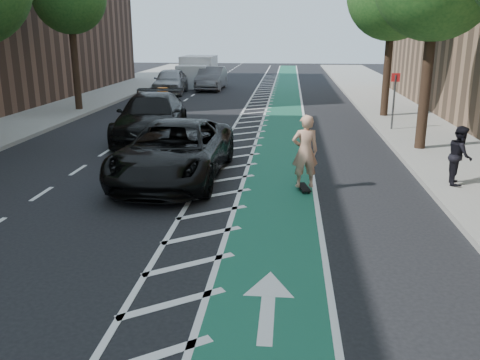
# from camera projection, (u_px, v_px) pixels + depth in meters

# --- Properties ---
(ground) EXTENTS (120.00, 120.00, 0.00)m
(ground) POSITION_uv_depth(u_px,v_px,m) (133.00, 233.00, 10.81)
(ground) COLOR black
(ground) RESTS_ON ground
(bike_lane) EXTENTS (2.00, 90.00, 0.01)m
(bike_lane) POSITION_uv_depth(u_px,v_px,m) (282.00, 140.00, 20.08)
(bike_lane) COLOR #1B5F4D
(bike_lane) RESTS_ON ground
(buffer_strip) EXTENTS (1.40, 90.00, 0.01)m
(buffer_strip) POSITION_uv_depth(u_px,v_px,m) (244.00, 139.00, 20.22)
(buffer_strip) COLOR silver
(buffer_strip) RESTS_ON ground
(sidewalk_right) EXTENTS (5.00, 90.00, 0.15)m
(sidewalk_right) POSITION_uv_depth(u_px,v_px,m) (452.00, 141.00, 19.46)
(sidewalk_right) COLOR gray
(sidewalk_right) RESTS_ON ground
(curb_right) EXTENTS (0.12, 90.00, 0.16)m
(curb_right) POSITION_uv_depth(u_px,v_px,m) (386.00, 140.00, 19.69)
(curb_right) COLOR gray
(curb_right) RESTS_ON ground
(curb_left) EXTENTS (0.12, 90.00, 0.16)m
(curb_left) POSITION_uv_depth(u_px,v_px,m) (39.00, 133.00, 20.99)
(curb_left) COLOR gray
(curb_left) RESTS_ON ground
(sign_post) EXTENTS (0.35, 0.08, 2.47)m
(sign_post) POSITION_uv_depth(u_px,v_px,m) (394.00, 100.00, 21.19)
(sign_post) COLOR #4C4C4C
(sign_post) RESTS_ON ground
(skateboard) EXTENTS (0.39, 0.84, 0.11)m
(skateboard) POSITION_uv_depth(u_px,v_px,m) (304.00, 187.00, 13.67)
(skateboard) COLOR black
(skateboard) RESTS_ON ground
(skateboarder) EXTENTS (0.79, 0.60, 1.95)m
(skateboarder) POSITION_uv_depth(u_px,v_px,m) (305.00, 151.00, 13.39)
(skateboarder) COLOR tan
(skateboarder) RESTS_ON skateboard
(suv_near) EXTENTS (2.92, 6.05, 1.66)m
(suv_near) POSITION_uv_depth(u_px,v_px,m) (174.00, 151.00, 14.57)
(suv_near) COLOR black
(suv_near) RESTS_ON ground
(suv_far) EXTENTS (3.04, 6.22, 1.74)m
(suv_far) POSITION_uv_depth(u_px,v_px,m) (151.00, 117.00, 20.13)
(suv_far) COLOR black
(suv_far) RESTS_ON ground
(car_silver) EXTENTS (2.40, 5.16, 1.71)m
(car_silver) POSITION_uv_depth(u_px,v_px,m) (170.00, 81.00, 34.70)
(car_silver) COLOR #96979B
(car_silver) RESTS_ON ground
(car_grey) EXTENTS (1.76, 4.99, 1.64)m
(car_grey) POSITION_uv_depth(u_px,v_px,m) (211.00, 78.00, 37.13)
(car_grey) COLOR #5D5D62
(car_grey) RESTS_ON ground
(pedestrian) EXTENTS (0.72, 0.86, 1.59)m
(pedestrian) POSITION_uv_depth(u_px,v_px,m) (460.00, 155.00, 13.56)
(pedestrian) COLOR black
(pedestrian) RESTS_ON sidewalk_right
(box_truck) EXTENTS (2.50, 5.42, 2.25)m
(box_truck) POSITION_uv_depth(u_px,v_px,m) (198.00, 72.00, 39.71)
(box_truck) COLOR silver
(box_truck) RESTS_ON ground
(barrel_a) EXTENTS (0.58, 0.58, 0.80)m
(barrel_a) POSITION_uv_depth(u_px,v_px,m) (127.00, 135.00, 19.11)
(barrel_a) COLOR #DF550B
(barrel_a) RESTS_ON ground
(barrel_b) EXTENTS (0.76, 0.76, 1.03)m
(barrel_b) POSITION_uv_depth(u_px,v_px,m) (136.00, 116.00, 22.74)
(barrel_b) COLOR orange
(barrel_b) RESTS_ON ground
(barrel_c) EXTENTS (0.75, 0.75, 1.03)m
(barrel_c) POSITION_uv_depth(u_px,v_px,m) (163.00, 97.00, 29.16)
(barrel_c) COLOR orange
(barrel_c) RESTS_ON ground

